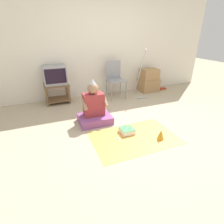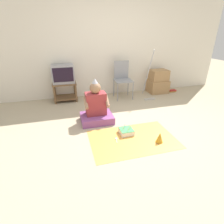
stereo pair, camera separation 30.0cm
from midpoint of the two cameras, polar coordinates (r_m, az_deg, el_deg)
name	(u,v)px [view 1 (the left image)]	position (r m, az deg, el deg)	size (l,w,h in m)	color
ground_plane	(142,129)	(3.21, 7.30, -5.46)	(16.00, 16.00, 0.00)	tan
wall_back	(102,45)	(4.77, -5.06, 20.82)	(6.40, 0.06, 2.55)	silver
tv_stand	(57,92)	(4.50, -19.30, 6.24)	(0.57, 0.44, 0.46)	brown
tv	(55,75)	(4.41, -20.05, 11.23)	(0.52, 0.39, 0.43)	#99999E
folding_chair	(115,77)	(4.58, -0.94, 11.40)	(0.45, 0.44, 0.93)	gray
cardboard_box_stack	(149,81)	(5.21, 10.27, 9.96)	(0.53, 0.44, 0.64)	#A87F51
dust_mop	(141,84)	(4.65, 7.57, 9.15)	(0.28, 0.50, 1.23)	#B2ADA3
book_pile	(162,89)	(5.45, 14.58, 7.28)	(0.20, 0.12, 0.06)	#A88933
person_seated	(94,109)	(3.34, -8.40, 0.87)	(0.61, 0.48, 0.84)	#8C4C8C
party_cloth	(134,138)	(2.94, 4.41, -8.44)	(1.39, 0.91, 0.01)	#EFA84C
birthday_cake	(127,130)	(3.04, 2.10, -6.10)	(0.23, 0.23, 0.14)	white
party_hat_blue	(161,134)	(2.92, 12.83, -7.24)	(0.11, 0.11, 0.17)	gold
plastic_spoon_near	(118,139)	(2.89, -0.90, -8.78)	(0.04, 0.14, 0.01)	white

